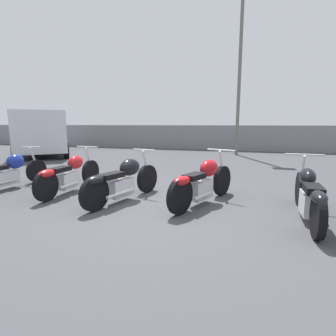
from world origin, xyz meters
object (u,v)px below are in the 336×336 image
(motorcycle_slot_1, at_px, (69,174))
(light_pole_left, at_px, (240,58))
(motorcycle_slot_0, at_px, (7,172))
(motorcycle_slot_4, at_px, (309,195))
(traffic_cone_near, at_px, (120,174))
(motorcycle_slot_3, at_px, (203,182))
(motorcycle_slot_2, at_px, (123,180))
(parked_van, at_px, (42,131))

(motorcycle_slot_1, bearing_deg, light_pole_left, 69.44)
(light_pole_left, height_order, motorcycle_slot_0, light_pole_left)
(motorcycle_slot_4, height_order, traffic_cone_near, motorcycle_slot_4)
(motorcycle_slot_3, bearing_deg, motorcycle_slot_2, -149.09)
(light_pole_left, distance_m, motorcycle_slot_1, 10.04)
(motorcycle_slot_3, bearing_deg, motorcycle_slot_4, 10.35)
(motorcycle_slot_4, bearing_deg, traffic_cone_near, 159.12)
(motorcycle_slot_2, distance_m, motorcycle_slot_3, 1.58)
(motorcycle_slot_0, bearing_deg, motorcycle_slot_1, 9.72)
(motorcycle_slot_1, relative_size, parked_van, 0.40)
(motorcycle_slot_4, xyz_separation_m, traffic_cone_near, (-4.24, 1.83, -0.23))
(light_pole_left, xyz_separation_m, motorcycle_slot_4, (1.41, -8.88, -4.16))
(motorcycle_slot_2, bearing_deg, motorcycle_slot_0, -166.41)
(motorcycle_slot_2, xyz_separation_m, parked_van, (-7.41, 6.20, 0.73))
(motorcycle_slot_2, distance_m, traffic_cone_near, 1.96)
(parked_van, bearing_deg, motorcycle_slot_2, -79.43)
(motorcycle_slot_1, height_order, traffic_cone_near, motorcycle_slot_1)
(motorcycle_slot_2, relative_size, motorcycle_slot_4, 0.95)
(light_pole_left, distance_m, parked_van, 10.24)
(light_pole_left, height_order, motorcycle_slot_1, light_pole_left)
(motorcycle_slot_4, bearing_deg, parked_van, 151.99)
(parked_van, bearing_deg, traffic_cone_near, -74.15)
(motorcycle_slot_2, xyz_separation_m, motorcycle_slot_3, (1.56, 0.25, 0.00))
(light_pole_left, xyz_separation_m, parked_van, (-9.31, -2.56, -3.41))
(parked_van, bearing_deg, light_pole_left, -24.11)
(motorcycle_slot_2, distance_m, motorcycle_slot_4, 3.32)
(motorcycle_slot_2, height_order, motorcycle_slot_4, motorcycle_slot_4)
(motorcycle_slot_1, relative_size, motorcycle_slot_2, 1.03)
(motorcycle_slot_4, height_order, parked_van, parked_van)
(light_pole_left, relative_size, motorcycle_slot_1, 3.58)
(motorcycle_slot_2, bearing_deg, light_pole_left, 93.96)
(motorcycle_slot_0, distance_m, motorcycle_slot_2, 3.08)
(motorcycle_slot_1, distance_m, motorcycle_slot_4, 4.78)
(motorcycle_slot_1, relative_size, motorcycle_slot_4, 0.98)
(motorcycle_slot_4, distance_m, parked_van, 12.47)
(motorcycle_slot_0, xyz_separation_m, motorcycle_slot_4, (6.39, -0.26, 0.01))
(traffic_cone_near, bearing_deg, parked_van, 145.32)
(light_pole_left, height_order, motorcycle_slot_4, light_pole_left)
(light_pole_left, relative_size, traffic_cone_near, 21.09)
(motorcycle_slot_0, height_order, motorcycle_slot_1, motorcycle_slot_1)
(motorcycle_slot_2, height_order, motorcycle_slot_3, motorcycle_slot_3)
(motorcycle_slot_0, distance_m, traffic_cone_near, 2.68)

